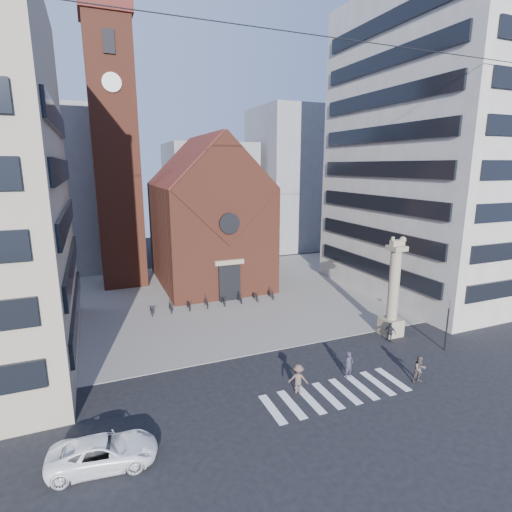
# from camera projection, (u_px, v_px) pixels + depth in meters

# --- Properties ---
(ground) EXTENTS (120.00, 120.00, 0.00)m
(ground) POSITION_uv_depth(u_px,v_px,m) (306.00, 373.00, 28.26)
(ground) COLOR black
(ground) RESTS_ON ground
(piazza) EXTENTS (46.00, 30.00, 0.05)m
(piazza) POSITION_uv_depth(u_px,v_px,m) (224.00, 294.00, 45.39)
(piazza) COLOR gray
(piazza) RESTS_ON ground
(zebra_crossing) EXTENTS (10.20, 3.20, 0.01)m
(zebra_crossing) POSITION_uv_depth(u_px,v_px,m) (336.00, 393.00, 25.75)
(zebra_crossing) COLOR white
(zebra_crossing) RESTS_ON ground
(church) EXTENTS (12.00, 16.65, 18.00)m
(church) POSITION_uv_depth(u_px,v_px,m) (208.00, 219.00, 49.07)
(church) COLOR brown
(church) RESTS_ON ground
(campanile) EXTENTS (5.50, 5.50, 31.20)m
(campanile) POSITION_uv_depth(u_px,v_px,m) (116.00, 153.00, 46.31)
(campanile) COLOR brown
(campanile) RESTS_ON ground
(building_right) EXTENTS (18.00, 22.00, 32.00)m
(building_right) POSITION_uv_depth(u_px,v_px,m) (446.00, 150.00, 44.43)
(building_right) COLOR beige
(building_right) RESTS_ON ground
(bg_block_left) EXTENTS (16.00, 14.00, 22.00)m
(bg_block_left) POSITION_uv_depth(u_px,v_px,m) (36.00, 191.00, 54.49)
(bg_block_left) COLOR gray
(bg_block_left) RESTS_ON ground
(bg_block_mid) EXTENTS (14.00, 12.00, 18.00)m
(bg_block_mid) POSITION_uv_depth(u_px,v_px,m) (210.00, 197.00, 69.07)
(bg_block_mid) COLOR gray
(bg_block_mid) RESTS_ON ground
(bg_block_right) EXTENTS (16.00, 14.00, 24.00)m
(bg_block_right) POSITION_uv_depth(u_px,v_px,m) (300.00, 179.00, 71.63)
(bg_block_right) COLOR gray
(bg_block_right) RESTS_ON ground
(lion_column) EXTENTS (1.63, 1.60, 8.68)m
(lion_column) POSITION_uv_depth(u_px,v_px,m) (393.00, 297.00, 33.91)
(lion_column) COLOR gray
(lion_column) RESTS_ON ground
(traffic_light) EXTENTS (0.13, 0.16, 4.30)m
(traffic_light) POSITION_uv_depth(u_px,v_px,m) (447.00, 323.00, 31.29)
(traffic_light) COLOR black
(traffic_light) RESTS_ON ground
(white_car) EXTENTS (5.35, 2.91, 1.42)m
(white_car) POSITION_uv_depth(u_px,v_px,m) (104.00, 452.00, 19.45)
(white_car) COLOR white
(white_car) RESTS_ON ground
(pedestrian_0) EXTENTS (0.78, 0.61, 1.88)m
(pedestrian_0) POSITION_uv_depth(u_px,v_px,m) (349.00, 365.00, 27.53)
(pedestrian_0) COLOR #2F2D3E
(pedestrian_0) RESTS_ON ground
(pedestrian_1) EXTENTS (1.00, 0.82, 1.88)m
(pedestrian_1) POSITION_uv_depth(u_px,v_px,m) (420.00, 369.00, 26.88)
(pedestrian_1) COLOR #514541
(pedestrian_1) RESTS_ON ground
(pedestrian_2) EXTENTS (0.78, 1.07, 1.68)m
(pedestrian_2) POSITION_uv_depth(u_px,v_px,m) (390.00, 332.00, 33.11)
(pedestrian_2) COLOR #23242A
(pedestrian_2) RESTS_ON ground
(pedestrian_3) EXTENTS (1.46, 1.26, 1.96)m
(pedestrian_3) POSITION_uv_depth(u_px,v_px,m) (298.00, 379.00, 25.61)
(pedestrian_3) COLOR brown
(pedestrian_3) RESTS_ON ground
(scooter_0) EXTENTS (0.78, 1.99, 1.03)m
(scooter_0) POSITION_uv_depth(u_px,v_px,m) (152.00, 309.00, 39.16)
(scooter_0) COLOR black
(scooter_0) RESTS_ON piazza
(scooter_1) EXTENTS (0.63, 1.93, 1.14)m
(scooter_1) POSITION_uv_depth(u_px,v_px,m) (170.00, 306.00, 39.83)
(scooter_1) COLOR black
(scooter_1) RESTS_ON piazza
(scooter_2) EXTENTS (0.78, 1.99, 1.03)m
(scooter_2) POSITION_uv_depth(u_px,v_px,m) (189.00, 304.00, 40.53)
(scooter_2) COLOR black
(scooter_2) RESTS_ON piazza
(scooter_3) EXTENTS (0.63, 1.93, 1.14)m
(scooter_3) POSITION_uv_depth(u_px,v_px,m) (206.00, 302.00, 41.20)
(scooter_3) COLOR black
(scooter_3) RESTS_ON piazza
(scooter_4) EXTENTS (0.78, 1.99, 1.03)m
(scooter_4) POSITION_uv_depth(u_px,v_px,m) (223.00, 300.00, 41.90)
(scooter_4) COLOR black
(scooter_4) RESTS_ON piazza
(scooter_5) EXTENTS (0.63, 1.93, 1.14)m
(scooter_5) POSITION_uv_depth(u_px,v_px,m) (240.00, 297.00, 42.57)
(scooter_5) COLOR black
(scooter_5) RESTS_ON piazza
(scooter_6) EXTENTS (0.78, 1.99, 1.03)m
(scooter_6) POSITION_uv_depth(u_px,v_px,m) (256.00, 296.00, 43.26)
(scooter_6) COLOR black
(scooter_6) RESTS_ON piazza
(scooter_7) EXTENTS (0.63, 1.93, 1.14)m
(scooter_7) POSITION_uv_depth(u_px,v_px,m) (271.00, 293.00, 43.93)
(scooter_7) COLOR black
(scooter_7) RESTS_ON piazza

